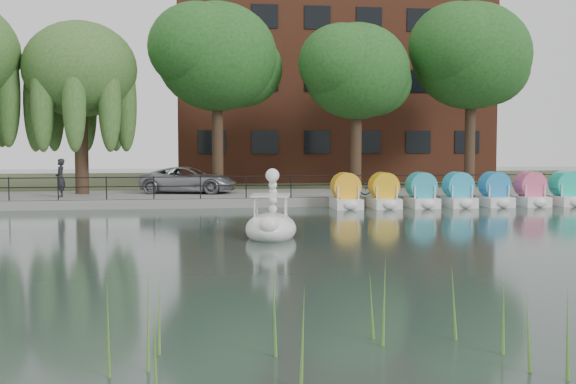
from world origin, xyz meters
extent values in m
plane|color=#32423F|center=(0.00, 0.00, 0.00)|extent=(120.00, 120.00, 0.00)
cube|color=gray|center=(0.00, 16.00, 0.20)|extent=(40.00, 6.00, 0.40)
cube|color=gray|center=(0.00, 13.05, 0.20)|extent=(40.00, 0.25, 0.40)
cube|color=#47512D|center=(0.00, 30.00, 0.18)|extent=(60.00, 22.00, 0.36)
cylinder|color=black|center=(0.00, 13.25, 1.35)|extent=(32.00, 0.04, 0.04)
cylinder|color=black|center=(0.00, 13.25, 0.95)|extent=(32.00, 0.04, 0.04)
cylinder|color=black|center=(0.00, 13.25, 0.90)|extent=(0.05, 0.05, 1.00)
cube|color=#4C1E16|center=(7.00, 30.00, 9.36)|extent=(20.00, 10.00, 18.00)
cylinder|color=#473323|center=(-7.50, 17.00, 2.30)|extent=(0.60, 0.60, 3.80)
ellipsoid|color=#5B823C|center=(-7.50, 17.00, 6.29)|extent=(5.32, 5.32, 4.52)
cylinder|color=#473323|center=(-1.00, 18.00, 2.65)|extent=(0.60, 0.60, 4.50)
ellipsoid|color=#30722B|center=(-1.00, 18.00, 7.10)|extent=(6.00, 6.00, 5.10)
cylinder|color=#473323|center=(6.00, 17.50, 2.42)|extent=(0.60, 0.60, 4.05)
ellipsoid|color=#30722B|center=(6.00, 17.50, 6.43)|extent=(5.40, 5.40, 4.59)
cylinder|color=#473323|center=(12.50, 18.50, 2.76)|extent=(0.60, 0.60, 4.72)
ellipsoid|color=#30722B|center=(12.50, 18.50, 7.44)|extent=(6.30, 6.30, 5.36)
imported|color=gray|center=(-2.48, 16.73, 1.13)|extent=(3.64, 5.71, 1.47)
imported|color=gray|center=(6.24, 14.28, 0.90)|extent=(0.72, 1.76, 1.00)
imported|color=black|center=(-8.17, 14.95, 1.39)|extent=(0.58, 0.78, 1.98)
ellipsoid|color=white|center=(-0.17, 3.00, 0.27)|extent=(1.94, 2.66, 0.54)
cube|color=white|center=(-0.18, 2.91, 0.54)|extent=(1.17, 1.24, 0.27)
cube|color=white|center=(-0.17, 2.96, 1.28)|extent=(1.32, 1.39, 0.05)
ellipsoid|color=white|center=(-0.35, 1.99, 0.49)|extent=(0.64, 0.53, 0.50)
sphere|color=white|center=(-0.02, 3.79, 1.84)|extent=(0.43, 0.43, 0.43)
cone|color=black|center=(0.03, 4.08, 1.81)|extent=(0.22, 0.26, 0.18)
cylinder|color=yellow|center=(0.01, 3.95, 1.82)|extent=(0.25, 0.13, 0.23)
cube|color=white|center=(4.22, 11.97, 0.22)|extent=(1.15, 1.70, 0.44)
cylinder|color=#FFAB1E|center=(4.22, 12.07, 0.95)|extent=(0.90, 1.20, 0.90)
cube|color=white|center=(5.92, 11.97, 0.22)|extent=(1.15, 1.70, 0.44)
cylinder|color=gold|center=(5.92, 12.07, 0.95)|extent=(0.90, 1.20, 0.90)
cube|color=white|center=(7.62, 11.97, 0.22)|extent=(1.15, 1.70, 0.44)
cylinder|color=#2CA1B9|center=(7.62, 12.07, 0.95)|extent=(0.90, 1.20, 0.90)
cube|color=white|center=(9.32, 11.97, 0.22)|extent=(1.15, 1.70, 0.44)
cylinder|color=#2AAAD3|center=(9.32, 12.07, 0.95)|extent=(0.90, 1.20, 0.90)
cube|color=white|center=(11.02, 11.97, 0.22)|extent=(1.15, 1.70, 0.44)
cylinder|color=#2988CD|center=(11.02, 12.07, 0.95)|extent=(0.90, 1.20, 0.90)
cube|color=white|center=(12.72, 11.97, 0.22)|extent=(1.15, 1.70, 0.44)
cylinder|color=#E25987|center=(12.72, 12.07, 0.95)|extent=(0.90, 1.20, 0.90)
cube|color=white|center=(14.42, 11.97, 0.22)|extent=(1.15, 1.70, 0.44)
cylinder|color=#1DC6A5|center=(14.42, 12.07, 0.95)|extent=(0.90, 1.20, 0.90)
camera|label=1|loc=(-2.81, -18.36, 2.88)|focal=45.00mm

